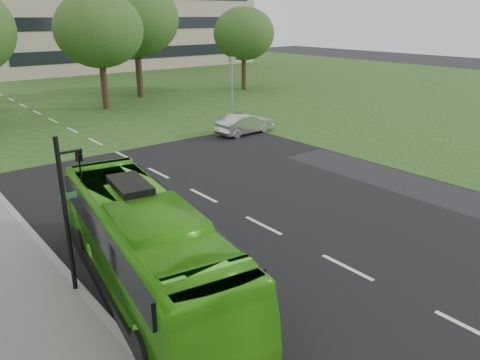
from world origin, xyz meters
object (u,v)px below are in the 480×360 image
Objects in this scene: tree_park_c at (99,30)px; camera_pole at (232,81)px; traffic_light at (70,204)px; bus at (145,246)px; sedan at (245,124)px; tree_park_d at (135,19)px; tree_park_e at (244,34)px.

tree_park_c is 12.69m from camera_pole.
bus is at bearing -51.96° from traffic_light.
traffic_light is at bearing 123.39° from sedan.
bus is (-10.63, -27.16, -5.01)m from tree_park_c.
traffic_light is (-17.36, -29.75, -4.48)m from tree_park_d.
tree_park_e reaches higher than sedan.
bus is 22.29m from camera_pole.
tree_park_e is at bearing 4.43° from tree_park_c.
tree_park_c reaches higher than traffic_light.
tree_park_d is at bearing 44.65° from traffic_light.
tree_park_c is 16.20m from tree_park_e.
tree_park_c is at bearing 77.47° from bus.
sedan is at bearing -95.03° from tree_park_d.
tree_park_d is 1.04× the size of bus.
tree_park_e is 1.77× the size of camera_pole.
bus is at bearing -111.37° from tree_park_c.
tree_park_d is at bearing -8.34° from sedan.
tree_park_c reaches higher than camera_pole.
tree_park_d is 35.20m from bus.
camera_pole reaches higher than bus.
tree_park_e is 1.82× the size of traffic_light.
tree_park_e is (10.96, -2.50, -1.47)m from tree_park_d.
traffic_light is at bearing -136.11° from tree_park_e.
bus is (-15.81, -30.92, -5.78)m from tree_park_d.
tree_park_c is at bearing -175.57° from tree_park_e.
tree_park_e is 39.27m from bus.
bus is 2.20× the size of traffic_light.
tree_park_c is 15.77m from sedan.
sedan is (14.22, 12.92, -0.73)m from bus.
tree_park_c is 1.99× the size of camera_pole.
camera_pole is at bearing 54.63° from bus.
tree_park_e is 0.83× the size of bus.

